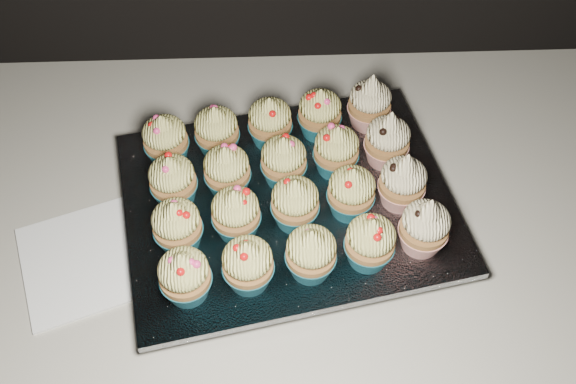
% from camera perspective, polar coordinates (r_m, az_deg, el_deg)
% --- Properties ---
extents(cabinet, '(2.40, 0.60, 0.86)m').
position_cam_1_polar(cabinet, '(1.34, 8.64, -12.31)').
color(cabinet, black).
rests_on(cabinet, ground).
extents(worktop, '(2.44, 0.64, 0.04)m').
position_cam_1_polar(worktop, '(0.96, 11.86, -0.69)').
color(worktop, silver).
rests_on(worktop, cabinet).
extents(napkin, '(0.21, 0.21, 0.00)m').
position_cam_1_polar(napkin, '(0.89, -17.40, -5.71)').
color(napkin, white).
rests_on(napkin, worktop).
extents(baking_tray, '(0.45, 0.38, 0.02)m').
position_cam_1_polar(baking_tray, '(0.89, 0.00, -1.53)').
color(baking_tray, black).
rests_on(baking_tray, worktop).
extents(foil_lining, '(0.49, 0.42, 0.01)m').
position_cam_1_polar(foil_lining, '(0.87, 0.00, -0.88)').
color(foil_lining, silver).
rests_on(foil_lining, baking_tray).
extents(cupcake_0, '(0.06, 0.06, 0.08)m').
position_cam_1_polar(cupcake_0, '(0.77, -9.16, -7.35)').
color(cupcake_0, '#186273').
rests_on(cupcake_0, foil_lining).
extents(cupcake_1, '(0.06, 0.06, 0.08)m').
position_cam_1_polar(cupcake_1, '(0.77, -3.59, -6.42)').
color(cupcake_1, '#186273').
rests_on(cupcake_1, foil_lining).
extents(cupcake_2, '(0.06, 0.06, 0.08)m').
position_cam_1_polar(cupcake_2, '(0.78, 2.06, -5.44)').
color(cupcake_2, '#186273').
rests_on(cupcake_2, foil_lining).
extents(cupcake_3, '(0.06, 0.06, 0.08)m').
position_cam_1_polar(cupcake_3, '(0.79, 7.31, -4.41)').
color(cupcake_3, '#186273').
rests_on(cupcake_3, foil_lining).
extents(cupcake_4, '(0.06, 0.06, 0.10)m').
position_cam_1_polar(cupcake_4, '(0.81, 12.05, -2.99)').
color(cupcake_4, '#AF2518').
rests_on(cupcake_4, foil_lining).
extents(cupcake_5, '(0.06, 0.06, 0.08)m').
position_cam_1_polar(cupcake_5, '(0.81, -9.83, -2.95)').
color(cupcake_5, '#186273').
rests_on(cupcake_5, foil_lining).
extents(cupcake_6, '(0.06, 0.06, 0.08)m').
position_cam_1_polar(cupcake_6, '(0.81, -4.65, -1.91)').
color(cupcake_6, '#186273').
rests_on(cupcake_6, foil_lining).
extents(cupcake_7, '(0.06, 0.06, 0.08)m').
position_cam_1_polar(cupcake_7, '(0.82, 0.63, -0.97)').
color(cupcake_7, '#186273').
rests_on(cupcake_7, foil_lining).
extents(cupcake_8, '(0.06, 0.06, 0.08)m').
position_cam_1_polar(cupcake_8, '(0.83, 5.64, -0.00)').
color(cupcake_8, '#186273').
rests_on(cupcake_8, foil_lining).
extents(cupcake_9, '(0.06, 0.06, 0.10)m').
position_cam_1_polar(cupcake_9, '(0.85, 10.16, 0.92)').
color(cupcake_9, '#AF2518').
rests_on(cupcake_9, foil_lining).
extents(cupcake_10, '(0.06, 0.06, 0.08)m').
position_cam_1_polar(cupcake_10, '(0.85, -10.20, 1.01)').
color(cupcake_10, '#186273').
rests_on(cupcake_10, foil_lining).
extents(cupcake_11, '(0.06, 0.06, 0.08)m').
position_cam_1_polar(cupcake_11, '(0.85, -5.44, 1.91)').
color(cupcake_11, '#186273').
rests_on(cupcake_11, foil_lining).
extents(cupcake_12, '(0.06, 0.06, 0.08)m').
position_cam_1_polar(cupcake_12, '(0.86, -0.38, 2.78)').
color(cupcake_12, '#186273').
rests_on(cupcake_12, foil_lining).
extents(cupcake_13, '(0.06, 0.06, 0.08)m').
position_cam_1_polar(cupcake_13, '(0.88, 4.31, 3.70)').
color(cupcake_13, '#186273').
rests_on(cupcake_13, foil_lining).
extents(cupcake_14, '(0.06, 0.06, 0.10)m').
position_cam_1_polar(cupcake_14, '(0.89, 8.82, 4.60)').
color(cupcake_14, '#AF2518').
rests_on(cupcake_14, foil_lining).
extents(cupcake_15, '(0.06, 0.06, 0.08)m').
position_cam_1_polar(cupcake_15, '(0.90, -10.83, 4.59)').
color(cupcake_15, '#186273').
rests_on(cupcake_15, foil_lining).
extents(cupcake_16, '(0.06, 0.06, 0.08)m').
position_cam_1_polar(cupcake_16, '(0.90, -6.35, 5.43)').
color(cupcake_16, '#186273').
rests_on(cupcake_16, foil_lining).
extents(cupcake_17, '(0.06, 0.06, 0.08)m').
position_cam_1_polar(cupcake_17, '(0.91, -1.61, 6.25)').
color(cupcake_17, '#186273').
rests_on(cupcake_17, foil_lining).
extents(cupcake_18, '(0.06, 0.06, 0.08)m').
position_cam_1_polar(cupcake_18, '(0.92, 2.84, 7.01)').
color(cupcake_18, '#186273').
rests_on(cupcake_18, foil_lining).
extents(cupcake_19, '(0.06, 0.06, 0.10)m').
position_cam_1_polar(cupcake_19, '(0.94, 7.27, 7.85)').
color(cupcake_19, '#AF2518').
rests_on(cupcake_19, foil_lining).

